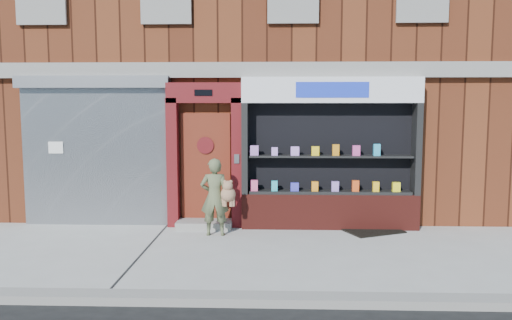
{
  "coord_description": "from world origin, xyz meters",
  "views": [
    {
      "loc": [
        0.62,
        -8.08,
        2.44
      ],
      "look_at": [
        0.31,
        1.0,
        1.45
      ],
      "focal_mm": 35.0,
      "sensor_mm": 36.0,
      "label": 1
    }
  ],
  "objects": [
    {
      "name": "pharmacy_bay",
      "position": [
        1.75,
        1.81,
        1.37
      ],
      "size": [
        3.5,
        0.41,
        3.0
      ],
      "color": "#5B1B15",
      "rests_on": "ground"
    },
    {
      "name": "woman",
      "position": [
        -0.45,
        1.15,
        0.74
      ],
      "size": [
        0.68,
        0.38,
        1.47
      ],
      "color": "#565E3E",
      "rests_on": "ground"
    },
    {
      "name": "building",
      "position": [
        -0.0,
        5.99,
        4.0
      ],
      "size": [
        12.0,
        8.16,
        8.0
      ],
      "color": "#4C2011",
      "rests_on": "ground"
    },
    {
      "name": "red_door_bay",
      "position": [
        -0.75,
        1.86,
        1.46
      ],
      "size": [
        1.52,
        0.58,
        2.9
      ],
      "color": "#550E12",
      "rests_on": "ground"
    },
    {
      "name": "curb",
      "position": [
        0.0,
        -2.15,
        0.06
      ],
      "size": [
        60.0,
        0.3,
        0.12
      ],
      "primitive_type": "cube",
      "color": "gray",
      "rests_on": "ground"
    },
    {
      "name": "shutter_bay",
      "position": [
        -3.0,
        1.93,
        1.72
      ],
      "size": [
        3.1,
        0.3,
        3.04
      ],
      "color": "gray",
      "rests_on": "ground"
    },
    {
      "name": "doormat",
      "position": [
        2.57,
        1.55,
        0.01
      ],
      "size": [
        1.28,
        1.12,
        0.03
      ],
      "primitive_type": "cube",
      "rotation": [
        0.0,
        0.0,
        0.42
      ],
      "color": "black",
      "rests_on": "ground"
    },
    {
      "name": "ground",
      "position": [
        0.0,
        0.0,
        0.0
      ],
      "size": [
        80.0,
        80.0,
        0.0
      ],
      "primitive_type": "plane",
      "color": "#9E9E99",
      "rests_on": "ground"
    }
  ]
}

